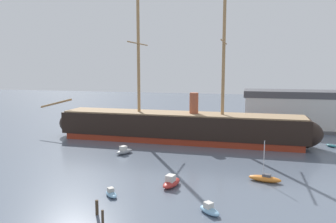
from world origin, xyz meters
name	(u,v)px	position (x,y,z in m)	size (l,w,h in m)	color
tall_ship	(179,127)	(-5.30, 50.75, 3.75)	(72.60, 14.73, 34.94)	maroon
motorboat_foreground_left	(111,193)	(-7.56, 13.71, 0.44)	(2.93, 2.99, 1.24)	#7FB2D6
motorboat_foreground_right	(209,210)	(6.89, 11.46, 0.50)	(3.48, 3.36, 1.44)	#7FB2D6
motorboat_near_centre	(171,182)	(-0.04, 19.65, 0.68)	(2.88, 4.90, 1.93)	#B22D28
sailboat_mid_right	(265,178)	(14.27, 25.40, 0.57)	(5.44, 2.60, 6.81)	orange
motorboat_alongside_bow	(124,151)	(-14.29, 36.10, 0.63)	(3.51, 4.58, 1.78)	gray
sailboat_far_left	(106,132)	(-27.34, 55.36, 0.56)	(2.68, 5.35, 6.69)	#1E284C
dinghy_far_right	(331,146)	(30.38, 53.53, 0.32)	(2.60, 2.85, 0.64)	#236670
motorboat_distant_centre	(209,132)	(0.87, 62.15, 0.54)	(2.62, 3.94, 1.53)	#236670
mooring_piling_nearest	(97,207)	(-6.89, 7.75, 0.96)	(0.40, 0.40, 1.91)	#423323
mooring_piling_left_pair	(103,218)	(-4.86, 5.06, 1.00)	(0.32, 0.32, 2.00)	#423323
dockside_warehouse_right	(336,111)	(36.08, 75.38, 5.76)	(56.45, 14.56, 17.39)	#565659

